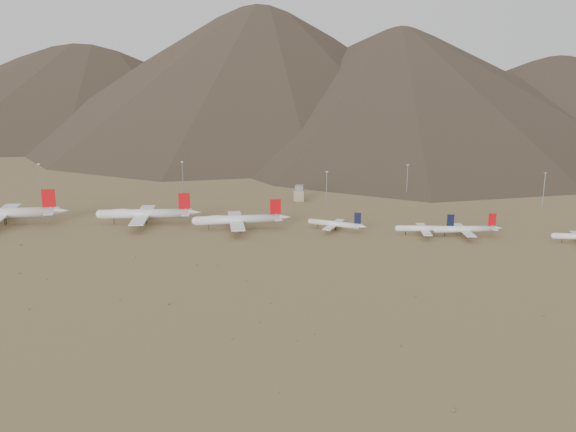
# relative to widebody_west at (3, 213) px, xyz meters

# --- Properties ---
(ground) EXTENTS (3000.00, 3000.00, 0.00)m
(ground) POSITION_rel_widebody_west_xyz_m (155.14, -25.60, -8.01)
(ground) COLOR #997C4F
(ground) RESTS_ON ground
(mountain_ridge) EXTENTS (4400.00, 1000.00, 300.00)m
(mountain_ridge) POSITION_rel_widebody_west_xyz_m (155.14, 874.40, 141.99)
(mountain_ridge) COLOR #47372A
(mountain_ridge) RESTS_ON ground
(widebody_west) EXTENTS (76.63, 60.41, 23.22)m
(widebody_west) POSITION_rel_widebody_west_xyz_m (0.00, 0.00, 0.00)
(widebody_west) COLOR white
(widebody_west) RESTS_ON ground
(widebody_centre) EXTENTS (68.33, 53.39, 20.46)m
(widebody_centre) POSITION_rel_widebody_west_xyz_m (91.24, 13.83, -0.95)
(widebody_centre) COLOR white
(widebody_centre) RESTS_ON ground
(widebody_east) EXTENTS (62.19, 49.09, 18.88)m
(widebody_east) POSITION_rel_widebody_west_xyz_m (154.74, 8.40, -1.49)
(widebody_east) COLOR white
(widebody_east) RESTS_ON ground
(narrowbody_a) EXTENTS (38.31, 28.41, 13.01)m
(narrowbody_a) POSITION_rel_widebody_west_xyz_m (217.16, 12.95, -3.78)
(narrowbody_a) COLOR white
(narrowbody_a) RESTS_ON ground
(narrowbody_b) EXTENTS (40.32, 29.12, 13.32)m
(narrowbody_b) POSITION_rel_widebody_west_xyz_m (273.25, 8.76, -3.68)
(narrowbody_b) COLOR white
(narrowbody_b) RESTS_ON ground
(narrowbody_c) EXTENTS (43.04, 31.43, 14.31)m
(narrowbody_c) POSITION_rel_widebody_west_xyz_m (297.54, 9.24, -3.36)
(narrowbody_c) COLOR white
(narrowbody_c) RESTS_ON ground
(control_tower) EXTENTS (8.00, 8.00, 12.00)m
(control_tower) POSITION_rel_widebody_west_xyz_m (185.14, 94.40, -2.69)
(control_tower) COLOR tan
(control_tower) RESTS_ON ground
(mast_far_west) EXTENTS (2.00, 0.60, 25.70)m
(mast_far_west) POSITION_rel_widebody_west_xyz_m (-19.10, 86.91, 6.20)
(mast_far_west) COLOR gray
(mast_far_west) RESTS_ON ground
(mast_west) EXTENTS (2.00, 0.60, 25.70)m
(mast_west) POSITION_rel_widebody_west_xyz_m (89.38, 110.50, 6.20)
(mast_west) COLOR gray
(mast_west) RESTS_ON ground
(mast_centre) EXTENTS (2.00, 0.60, 25.70)m
(mast_centre) POSITION_rel_widebody_west_xyz_m (206.67, 81.03, 6.20)
(mast_centre) COLOR gray
(mast_centre) RESTS_ON ground
(mast_east) EXTENTS (2.00, 0.60, 25.70)m
(mast_east) POSITION_rel_widebody_west_xyz_m (267.25, 118.22, 6.20)
(mast_east) COLOR gray
(mast_east) RESTS_ON ground
(mast_far_east) EXTENTS (2.00, 0.60, 25.70)m
(mast_far_east) POSITION_rel_widebody_west_xyz_m (364.16, 95.47, 6.20)
(mast_far_east) COLOR gray
(mast_far_east) RESTS_ON ground
(desert_scrub) EXTENTS (420.03, 180.32, 0.90)m
(desert_scrub) POSITION_rel_widebody_west_xyz_m (146.52, -109.75, -7.68)
(desert_scrub) COLOR olive
(desert_scrub) RESTS_ON ground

